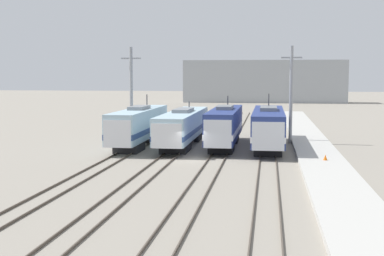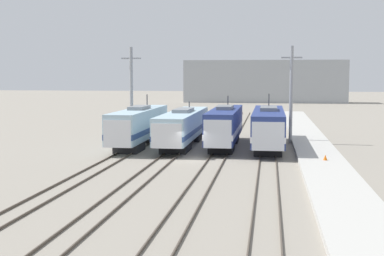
% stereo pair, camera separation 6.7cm
% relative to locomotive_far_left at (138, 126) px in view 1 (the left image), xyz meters
% --- Properties ---
extents(ground_plane, '(400.00, 400.00, 0.00)m').
position_rel_locomotive_far_left_xyz_m(ground_plane, '(6.79, -7.91, -2.20)').
color(ground_plane, gray).
extents(rail_pair_far_left, '(1.51, 120.00, 0.15)m').
position_rel_locomotive_far_left_xyz_m(rail_pair_far_left, '(0.00, -7.91, -2.13)').
color(rail_pair_far_left, '#4C4238').
rests_on(rail_pair_far_left, ground_plane).
extents(rail_pair_center_left, '(1.51, 120.00, 0.15)m').
position_rel_locomotive_far_left_xyz_m(rail_pair_center_left, '(4.53, -7.91, -2.13)').
color(rail_pair_center_left, '#4C4238').
rests_on(rail_pair_center_left, ground_plane).
extents(rail_pair_center_right, '(1.51, 120.00, 0.15)m').
position_rel_locomotive_far_left_xyz_m(rail_pair_center_right, '(9.05, -7.91, -2.13)').
color(rail_pair_center_right, '#4C4238').
rests_on(rail_pair_center_right, ground_plane).
extents(rail_pair_far_right, '(1.51, 120.00, 0.15)m').
position_rel_locomotive_far_left_xyz_m(rail_pair_far_right, '(13.58, -7.91, -2.13)').
color(rail_pair_far_right, '#4C4238').
rests_on(rail_pair_far_right, ground_plane).
extents(locomotive_far_left, '(2.84, 16.81, 5.37)m').
position_rel_locomotive_far_left_xyz_m(locomotive_far_left, '(0.00, 0.00, 0.00)').
color(locomotive_far_left, '#232326').
rests_on(locomotive_far_left, ground_plane).
extents(locomotive_center_left, '(3.09, 19.15, 4.50)m').
position_rel_locomotive_far_left_xyz_m(locomotive_center_left, '(4.53, 1.31, -0.15)').
color(locomotive_center_left, '#232326').
rests_on(locomotive_center_left, ground_plane).
extents(locomotive_center_right, '(2.80, 16.47, 5.23)m').
position_rel_locomotive_far_left_xyz_m(locomotive_center_right, '(9.05, 0.86, 0.02)').
color(locomotive_center_right, black).
rests_on(locomotive_center_right, ground_plane).
extents(locomotive_far_right, '(3.12, 17.54, 5.50)m').
position_rel_locomotive_far_left_xyz_m(locomotive_far_right, '(13.58, 0.36, -0.00)').
color(locomotive_far_right, black).
rests_on(locomotive_far_right, ground_plane).
extents(catenary_tower_left, '(2.28, 0.37, 10.72)m').
position_rel_locomotive_far_left_xyz_m(catenary_tower_left, '(-2.07, 5.24, 3.31)').
color(catenary_tower_left, gray).
rests_on(catenary_tower_left, ground_plane).
extents(catenary_tower_right, '(2.28, 0.37, 10.72)m').
position_rel_locomotive_far_left_xyz_m(catenary_tower_right, '(15.99, 5.24, 3.31)').
color(catenary_tower_right, gray).
rests_on(catenary_tower_right, ground_plane).
extents(platform, '(4.00, 120.00, 0.40)m').
position_rel_locomotive_far_left_xyz_m(platform, '(18.17, -7.91, -2.00)').
color(platform, '#B7B5AD').
rests_on(platform, ground_plane).
extents(traffic_cone, '(0.35, 0.35, 0.47)m').
position_rel_locomotive_far_left_xyz_m(traffic_cone, '(18.38, -8.85, -1.57)').
color(traffic_cone, orange).
rests_on(traffic_cone, platform).
extents(depot_building, '(43.91, 8.50, 11.52)m').
position_rel_locomotive_far_left_xyz_m(depot_building, '(12.14, 94.16, 3.56)').
color(depot_building, '#9EA3A8').
rests_on(depot_building, ground_plane).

